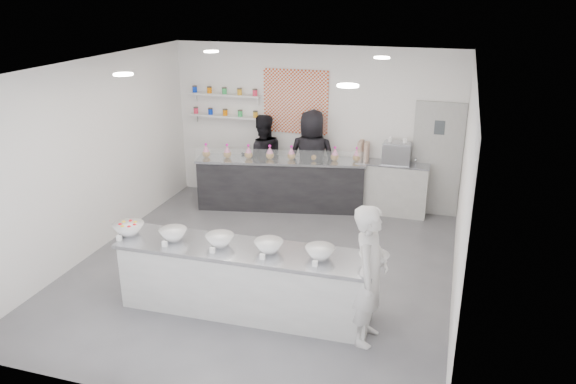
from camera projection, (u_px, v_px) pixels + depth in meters
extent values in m
plane|color=#515156|center=(262.00, 269.00, 8.43)|extent=(6.00, 6.00, 0.00)
plane|color=white|center=(258.00, 67.00, 7.38)|extent=(6.00, 6.00, 0.00)
plane|color=white|center=(314.00, 126.00, 10.59)|extent=(5.50, 0.00, 5.50)
plane|color=white|center=(93.00, 158.00, 8.66)|extent=(0.00, 6.00, 6.00)
plane|color=white|center=(463.00, 195.00, 7.15)|extent=(0.00, 6.00, 6.00)
cube|color=#9E9E9B|center=(436.00, 160.00, 10.09)|extent=(0.88, 0.04, 2.10)
cube|color=#BD2E02|center=(296.00, 102.00, 10.51)|extent=(1.25, 0.03, 1.20)
cube|color=silver|center=(226.00, 116.00, 10.95)|extent=(1.45, 0.22, 0.04)
cube|color=silver|center=(225.00, 95.00, 10.80)|extent=(1.45, 0.22, 0.04)
cylinder|color=white|center=(123.00, 74.00, 6.88)|extent=(0.24, 0.24, 0.02)
cylinder|color=white|center=(348.00, 86.00, 6.11)|extent=(0.24, 0.24, 0.02)
cylinder|color=white|center=(211.00, 52.00, 9.21)|extent=(0.24, 0.24, 0.02)
cylinder|color=white|center=(382.00, 58.00, 8.44)|extent=(0.24, 0.24, 0.02)
cube|color=beige|center=(245.00, 280.00, 7.20)|extent=(3.33, 0.83, 0.90)
cube|color=black|center=(281.00, 184.00, 10.57)|extent=(3.18, 1.20, 0.97)
cube|color=white|center=(279.00, 157.00, 10.10)|extent=(3.02, 0.64, 0.26)
cube|color=beige|center=(391.00, 188.00, 10.32)|extent=(1.32, 0.42, 0.98)
cube|color=#93969E|center=(397.00, 153.00, 10.07)|extent=(0.49, 0.34, 0.38)
imported|color=beige|center=(369.00, 275.00, 6.47)|extent=(0.46, 0.66, 1.73)
imported|color=black|center=(262.00, 159.00, 10.78)|extent=(1.04, 0.94, 1.73)
imported|color=black|center=(312.00, 160.00, 10.49)|extent=(0.97, 0.68, 1.88)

